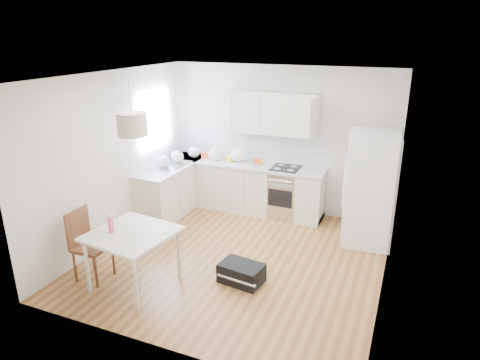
{
  "coord_description": "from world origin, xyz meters",
  "views": [
    {
      "loc": [
        2.24,
        -5.27,
        3.26
      ],
      "look_at": [
        -0.11,
        0.4,
        1.11
      ],
      "focal_mm": 32.0,
      "sensor_mm": 36.0,
      "label": 1
    }
  ],
  "objects_px": {
    "dining_table": "(132,238)",
    "gym_bag": "(241,273)",
    "dining_chair": "(92,246)",
    "refrigerator": "(371,189)"
  },
  "relations": [
    {
      "from": "dining_table",
      "to": "dining_chair",
      "type": "xyz_separation_m",
      "value": [
        -0.63,
        -0.07,
        -0.2
      ]
    },
    {
      "from": "dining_table",
      "to": "dining_chair",
      "type": "height_order",
      "value": "dining_chair"
    },
    {
      "from": "refrigerator",
      "to": "dining_table",
      "type": "bearing_deg",
      "value": -142.39
    },
    {
      "from": "dining_table",
      "to": "refrigerator",
      "type": "bearing_deg",
      "value": 51.04
    },
    {
      "from": "refrigerator",
      "to": "gym_bag",
      "type": "xyz_separation_m",
      "value": [
        -1.42,
        -1.95,
        -0.76
      ]
    },
    {
      "from": "dining_chair",
      "to": "gym_bag",
      "type": "xyz_separation_m",
      "value": [
        1.91,
        0.69,
        -0.37
      ]
    },
    {
      "from": "gym_bag",
      "to": "dining_chair",
      "type": "bearing_deg",
      "value": -152.61
    },
    {
      "from": "dining_table",
      "to": "dining_chair",
      "type": "relative_size",
      "value": 1.12
    },
    {
      "from": "dining_chair",
      "to": "refrigerator",
      "type": "bearing_deg",
      "value": 38.52
    },
    {
      "from": "dining_table",
      "to": "gym_bag",
      "type": "bearing_deg",
      "value": 33.28
    }
  ]
}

